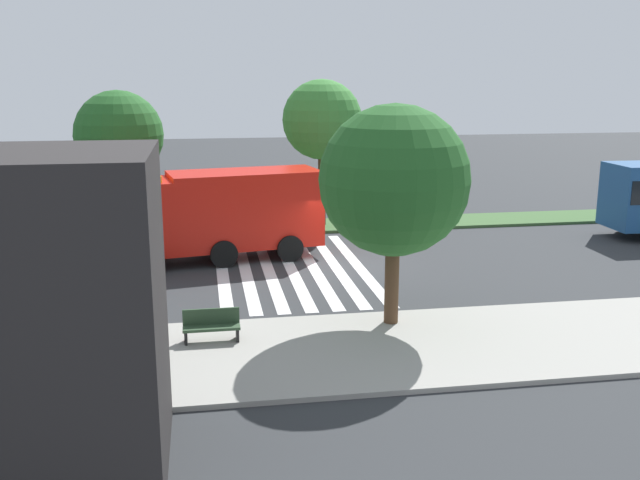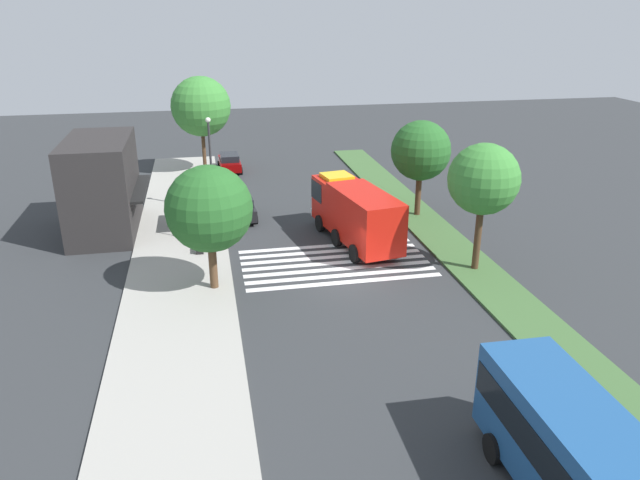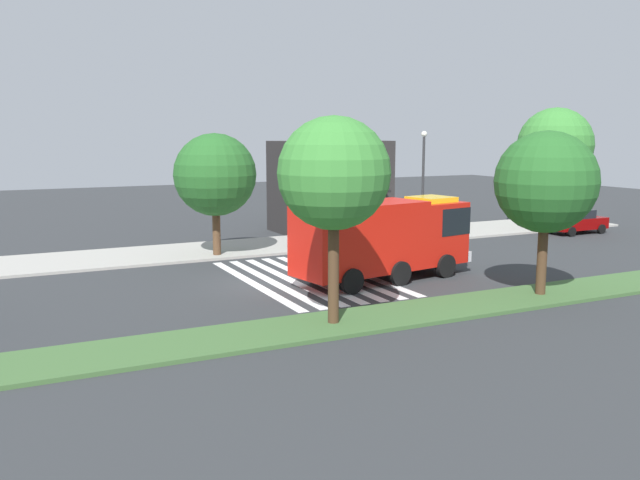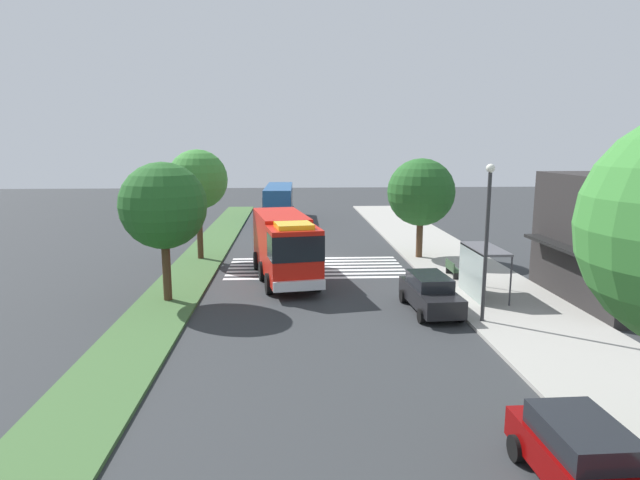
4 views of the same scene
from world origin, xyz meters
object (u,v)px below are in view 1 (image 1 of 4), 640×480
at_px(parked_car_west, 15,296).
at_px(median_tree_far_west, 322,120).
at_px(fire_truck, 207,211).
at_px(median_tree_west, 119,135).
at_px(sidewalk_tree_far_west, 394,181).
at_px(bench_near_shelter, 211,325).
at_px(bus_stop_shelter, 60,289).

distance_m(parked_car_west, median_tree_far_west, 17.62).
height_order(fire_truck, median_tree_west, median_tree_west).
distance_m(fire_truck, median_tree_far_west, 8.70).
bearing_deg(fire_truck, median_tree_west, -65.40).
relative_size(parked_car_west, sidewalk_tree_far_west, 0.72).
xyz_separation_m(parked_car_west, bench_near_shelter, (-5.91, 2.84, -0.29)).
relative_size(fire_truck, median_tree_west, 1.39).
bearing_deg(bus_stop_shelter, fire_truck, -112.97).
relative_size(fire_truck, sidewalk_tree_far_west, 1.41).
relative_size(bench_near_shelter, sidewalk_tree_far_west, 0.24).
xyz_separation_m(bench_near_shelter, sidewalk_tree_far_west, (-5.41, -0.64, 3.89)).
height_order(median_tree_far_west, median_tree_west, median_tree_far_west).
bearing_deg(parked_car_west, median_tree_west, -102.57).
bearing_deg(parked_car_west, median_tree_far_west, -136.44).
relative_size(fire_truck, bus_stop_shelter, 2.65).
relative_size(fire_truck, median_tree_far_west, 1.29).
bearing_deg(parked_car_west, bench_near_shelter, 151.15).
distance_m(fire_truck, parked_car_west, 9.06).
xyz_separation_m(fire_truck, parked_car_west, (5.97, 6.71, -1.20)).
bearing_deg(sidewalk_tree_far_west, parked_car_west, -11.01).
bearing_deg(fire_truck, parked_car_west, 38.49).
relative_size(bus_stop_shelter, bench_near_shelter, 2.19).
bearing_deg(bus_stop_shelter, median_tree_far_west, -122.63).
relative_size(bus_stop_shelter, sidewalk_tree_far_west, 0.53).
xyz_separation_m(bus_stop_shelter, sidewalk_tree_far_west, (-9.41, -0.67, 2.60)).
relative_size(bench_near_shelter, median_tree_west, 0.24).
distance_m(parked_car_west, median_tree_west, 13.16).
bearing_deg(bus_stop_shelter, median_tree_west, -90.58).
relative_size(parked_car_west, median_tree_far_west, 0.66).
relative_size(parked_car_west, bus_stop_shelter, 1.35).
distance_m(bus_stop_shelter, sidewalk_tree_far_west, 9.79).
bearing_deg(bench_near_shelter, sidewalk_tree_far_west, -173.26).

